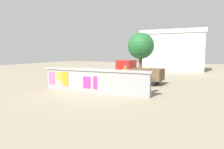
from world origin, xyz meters
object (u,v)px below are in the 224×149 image
auto_rickshaw_truck (137,72)px  person_bystander (148,78)px  bicycle_far (66,82)px  person_walking (125,75)px  motorcycle (94,76)px  tree_roadside (141,46)px  bicycle_near (94,81)px

auto_rickshaw_truck → person_bystander: bearing=-64.3°
auto_rickshaw_truck → person_bystander: auto_rickshaw_truck is taller
bicycle_far → person_walking: person_walking is taller
motorcycle → person_bystander: (5.41, -3.11, 0.52)m
bicycle_far → person_walking: (4.35, 0.68, 0.62)m
tree_roadside → motorcycle: bearing=-114.9°
person_bystander → person_walking: bearing=157.0°
bicycle_near → person_walking: bearing=-6.9°
motorcycle → bicycle_near: (1.13, -2.08, -0.10)m
bicycle_near → motorcycle: bearing=118.6°
motorcycle → bicycle_far: 3.13m
bicycle_far → tree_roadside: 9.48m
motorcycle → person_bystander: size_ratio=1.17×
bicycle_far → person_bystander: bearing=-0.4°
auto_rickshaw_truck → person_bystander: (1.74, -3.60, 0.09)m
auto_rickshaw_truck → bicycle_far: auto_rickshaw_truck is taller
auto_rickshaw_truck → person_bystander: size_ratio=2.30×
motorcycle → person_walking: bearing=-32.7°
motorcycle → bicycle_near: bicycle_near is taller
motorcycle → person_walking: 4.46m
person_walking → tree_roadside: size_ratio=0.36×
auto_rickshaw_truck → bicycle_near: auto_rickshaw_truck is taller
bicycle_near → person_bystander: bearing=-13.5°
motorcycle → person_bystander: 6.26m
bicycle_far → tree_roadside: size_ratio=0.37×
bicycle_near → person_walking: 2.68m
auto_rickshaw_truck → tree_roadside: size_ratio=0.82×
auto_rickshaw_truck → motorcycle: size_ratio=1.96×
auto_rickshaw_truck → bicycle_far: bearing=-140.3°
person_bystander → bicycle_near: bearing=166.5°
bicycle_near → tree_roadside: bearing=79.6°
motorcycle → bicycle_near: bearing=-61.4°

